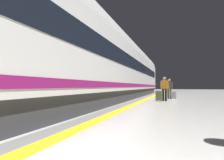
% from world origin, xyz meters
% --- Properties ---
extents(safety_line_strip, '(0.36, 80.00, 0.01)m').
position_xyz_m(safety_line_strip, '(-0.69, 10.00, 0.00)').
color(safety_line_strip, yellow).
rests_on(safety_line_strip, ground).
extents(tactile_edge_band, '(0.61, 80.00, 0.01)m').
position_xyz_m(tactile_edge_band, '(-1.02, 10.00, 0.00)').
color(tactile_edge_band, slate).
rests_on(tactile_edge_band, ground).
extents(high_speed_train, '(2.94, 35.99, 4.97)m').
position_xyz_m(high_speed_train, '(-2.80, 9.16, 2.51)').
color(high_speed_train, '#38383D').
rests_on(high_speed_train, ground).
extents(passenger_near, '(0.49, 0.20, 1.57)m').
position_xyz_m(passenger_near, '(0.69, 12.35, 0.91)').
color(passenger_near, black).
rests_on(passenger_near, ground).
extents(suitcase_near, '(0.41, 0.29, 0.64)m').
position_xyz_m(suitcase_near, '(0.37, 12.14, 0.35)').
color(suitcase_near, '#596038').
rests_on(suitcase_near, ground).
extents(passenger_mid, '(0.48, 0.21, 1.56)m').
position_xyz_m(passenger_mid, '(0.90, 14.83, 0.90)').
color(passenger_mid, brown).
rests_on(passenger_mid, ground).
extents(suitcase_mid, '(0.42, 0.31, 0.54)m').
position_xyz_m(suitcase_mid, '(1.22, 14.59, 0.30)').
color(suitcase_mid, '#9E9EA3').
rests_on(suitcase_mid, ground).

